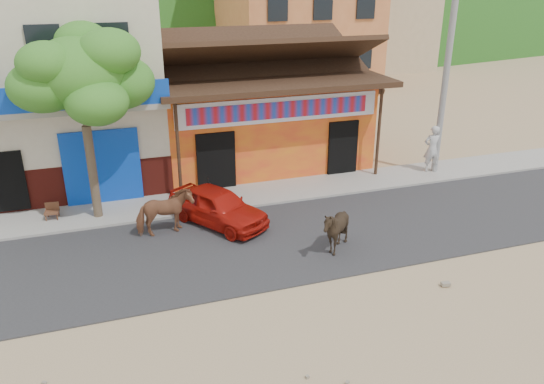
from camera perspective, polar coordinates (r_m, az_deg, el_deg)
The scene contains 14 objects.
ground at distance 13.71m, azimuth 2.36°, elevation -10.23°, with size 120.00×120.00×0.00m, color #9E825B.
road at distance 15.74m, azimuth -0.84°, elevation -5.49°, with size 60.00×5.00×0.04m, color #28282B.
sidewalk at distance 18.77m, azimuth -4.06°, elevation -0.59°, with size 60.00×2.00×0.12m, color gray.
dance_club at distance 22.37m, azimuth -1.78°, elevation 8.00°, with size 8.00×6.00×3.60m, color orange.
cafe_building at distance 21.17m, azimuth -22.01°, elevation 10.28°, with size 7.00×6.00×7.00m, color beige.
apartment_rear at distance 46.45m, azimuth 10.81°, elevation 19.22°, with size 8.00×8.00×10.00m, color tan.
tree at distance 17.11m, azimuth -19.36°, elevation 6.73°, with size 3.00×3.00×6.00m, color #2D721E, non-canonical shape.
utility_pole at distance 21.07m, azimuth 18.28°, elevation 12.46°, with size 0.24×0.24×8.00m, color gray.
cow_tan at distance 16.23m, azimuth -11.47°, elevation -2.18°, with size 0.77×1.68×1.42m, color brown.
cow_dark at distance 15.03m, azimuth 6.86°, elevation -4.05°, with size 1.11×1.25×1.38m, color black.
red_car at distance 16.71m, azimuth -5.87°, elevation -1.54°, with size 1.40×3.48×1.19m, color #B2150C.
scooter at distance 17.66m, azimuth -8.27°, elevation -0.38°, with size 0.64×1.85×0.97m, color black.
pedestrian at distance 21.66m, azimuth 16.86°, elevation 4.48°, with size 0.68×0.45×1.86m, color silver.
cafe_chair_left at distance 18.24m, azimuth -22.71°, elevation -1.33°, with size 0.43×0.43×0.91m, color #482818, non-canonical shape.
Camera 1 is at (-4.14, -10.76, 7.43)m, focal length 35.00 mm.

